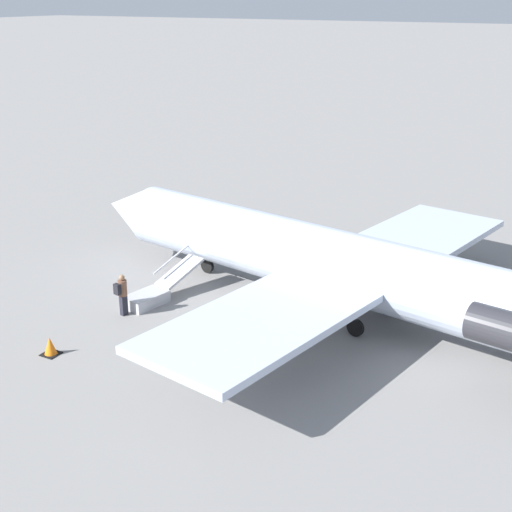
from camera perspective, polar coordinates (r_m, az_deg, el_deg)
The scene contains 5 objects.
ground_plane at distance 29.50m, azimuth 5.77°, elevation -4.38°, with size 600.00×600.00×0.00m, color gray.
airplane_main at distance 28.21m, azimuth 7.49°, elevation -0.86°, with size 27.40×20.64×7.23m.
boarding_stairs at distance 30.34m, azimuth -8.24°, elevation -2.98°, with size 1.70×4.13×1.77m.
passenger at distance 29.08m, azimuth -10.67°, elevation -2.86°, with size 0.38×0.56×1.74m.
traffic_cone_near_stairs at distance 26.89m, azimuth -16.14°, elevation -6.97°, with size 0.62×0.62×0.68m.
Camera 1 is at (-10.36, 24.75, 12.28)m, focal length 50.00 mm.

